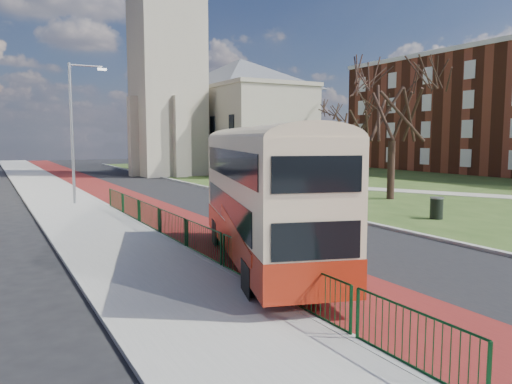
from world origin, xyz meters
TOP-DOWN VIEW (x-y plane):
  - ground at (0.00, 0.00)m, footprint 160.00×160.00m
  - road_carriageway at (1.50, 20.00)m, footprint 9.00×120.00m
  - bus_lane at (-1.20, 20.00)m, footprint 3.40×120.00m
  - pavement_west at (-5.00, 20.00)m, footprint 4.00×120.00m
  - kerb_west at (-3.00, 20.00)m, footprint 0.25×120.00m
  - kerb_east at (6.10, 22.00)m, footprint 0.25×80.00m
  - grass_green at (26.00, 22.00)m, footprint 40.00×80.00m
  - footpath at (20.00, 10.00)m, footprint 18.84×32.82m
  - pedestrian_railing at (-2.95, 4.00)m, footprint 0.07×24.00m
  - gothic_church at (12.56, 38.00)m, footprint 16.38×18.00m
  - streetlamp at (-4.35, 18.00)m, footprint 2.13×0.18m
  - bus at (-1.65, 0.70)m, footprint 5.01×10.03m
  - winter_tree_near at (13.52, 11.19)m, footprint 7.74×7.74m
  - winter_tree_far at (22.16, 25.07)m, footprint 6.76×6.76m
  - litter_bin at (9.91, 4.31)m, footprint 0.83×0.83m

SIDE VIEW (x-z plane):
  - ground at x=0.00m, z-range 0.00..0.00m
  - road_carriageway at x=1.50m, z-range 0.00..0.01m
  - bus_lane at x=-1.20m, z-range 0.00..0.01m
  - grass_green at x=26.00m, z-range 0.00..0.04m
  - footpath at x=20.00m, z-range 0.04..0.07m
  - pavement_west at x=-5.00m, z-range 0.00..0.12m
  - kerb_west at x=-3.00m, z-range 0.00..0.13m
  - kerb_east at x=6.10m, z-range 0.00..0.13m
  - pedestrian_railing at x=-2.95m, z-range -0.01..1.11m
  - litter_bin at x=9.91m, z-range 0.04..1.09m
  - bus at x=-1.65m, z-range 0.29..4.39m
  - streetlamp at x=-4.35m, z-range 0.59..8.59m
  - winter_tree_far at x=22.16m, z-range 1.58..9.63m
  - winter_tree_near at x=13.52m, z-range 1.86..11.31m
  - gothic_church at x=12.56m, z-range -6.87..33.13m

